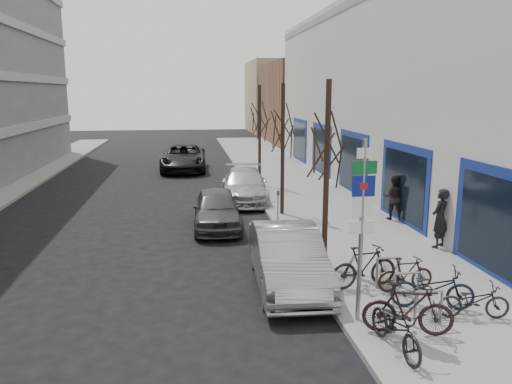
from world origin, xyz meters
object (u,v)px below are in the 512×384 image
object	(u,v)px
tree_mid	(283,118)
bike_far_curb	(474,298)
highway_sign_pole	(362,220)
meter_back	(258,179)
tree_near	(328,130)
bike_near_left	(396,324)
bike_rack	(406,285)
parked_car_mid	(217,209)
tree_far	(260,112)
pedestrian_far	(394,197)
bike_mid_curb	(433,285)
parked_car_back	(244,185)
meter_mid	(278,204)
lane_car	(184,158)
bike_far_inner	(406,274)
bike_mid_inner	(364,266)
bike_near_right	(408,308)
pedestrian_near	(440,218)
meter_front	(314,247)
parked_car_front	(288,258)

from	to	relation	value
tree_mid	bike_far_curb	bearing A→B (deg)	-76.83
highway_sign_pole	meter_back	xyz separation A→B (m)	(-0.25, 14.01, -1.54)
tree_near	bike_near_left	world-z (taller)	tree_near
bike_rack	parked_car_mid	world-z (taller)	parked_car_mid
tree_far	pedestrian_far	world-z (taller)	tree_far
bike_near_left	bike_mid_curb	bearing A→B (deg)	39.92
bike_rack	bike_far_curb	bearing A→B (deg)	-35.95
parked_car_back	meter_mid	bearing A→B (deg)	-75.81
bike_mid_curb	lane_car	size ratio (longest dim) A/B	0.31
tree_near	bike_far_inner	size ratio (longest dim) A/B	3.61
bike_far_inner	lane_car	size ratio (longest dim) A/B	0.25
lane_car	pedestrian_far	distance (m)	16.95
tree_near	lane_car	size ratio (longest dim) A/B	0.89
bike_near_left	bike_mid_inner	world-z (taller)	bike_mid_inner
parked_car_mid	lane_car	bearing A→B (deg)	96.72
bike_near_right	bike_far_inner	bearing A→B (deg)	-6.37
tree_mid	highway_sign_pole	bearing A→B (deg)	-91.14
tree_far	meter_back	world-z (taller)	tree_far
bike_rack	bike_near_right	distance (m)	1.52
bike_rack	tree_far	world-z (taller)	tree_far
tree_far	bike_near_left	distance (m)	18.23
meter_mid	bike_near_right	size ratio (longest dim) A/B	0.67
tree_near	bike_mid_curb	world-z (taller)	tree_near
tree_near	pedestrian_far	distance (m)	7.16
tree_near	bike_near_right	xyz separation A→B (m)	(0.60, -4.29, -3.38)
tree_near	highway_sign_pole	bearing A→B (deg)	-93.26
highway_sign_pole	parked_car_back	world-z (taller)	highway_sign_pole
tree_near	pedestrian_near	xyz separation A→B (m)	(4.20, 1.25, -2.98)
tree_far	bike_far_curb	distance (m)	17.30
meter_back	bike_mid_inner	distance (m)	12.25
tree_far	meter_front	xyz separation A→B (m)	(-0.45, -13.50, -3.19)
tree_far	pedestrian_near	size ratio (longest dim) A/B	2.82
highway_sign_pole	pedestrian_far	size ratio (longest dim) A/B	2.30
bike_near_left	bike_mid_inner	bearing A→B (deg)	74.22
pedestrian_near	bike_mid_inner	bearing A→B (deg)	1.91
bike_near_left	bike_far_curb	world-z (taller)	bike_near_left
meter_front	parked_car_front	xyz separation A→B (m)	(-0.84, -0.48, -0.11)
bike_mid_inner	parked_car_front	distance (m)	2.01
bike_far_curb	parked_car_back	size ratio (longest dim) A/B	0.30
tree_near	pedestrian_far	xyz separation A→B (m)	(4.20, 4.94, -3.04)
bike_far_inner	bike_mid_curb	bearing A→B (deg)	-174.91
tree_far	parked_car_mid	bearing A→B (deg)	-109.70
bike_mid_inner	highway_sign_pole	bearing A→B (deg)	146.96
bike_far_curb	bike_mid_curb	bearing A→B (deg)	58.68
meter_back	lane_car	xyz separation A→B (m)	(-3.65, 9.22, -0.06)
bike_mid_inner	lane_car	bearing A→B (deg)	2.65
pedestrian_far	bike_rack	bearing A→B (deg)	96.09
parked_car_front	bike_mid_inner	bearing A→B (deg)	-18.93
bike_mid_curb	pedestrian_far	bearing A→B (deg)	-1.66
tree_near	meter_front	bearing A→B (deg)	-131.99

